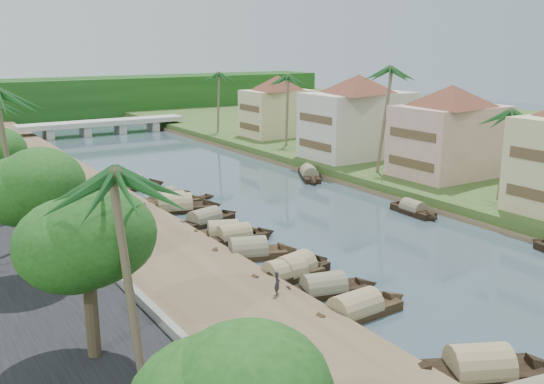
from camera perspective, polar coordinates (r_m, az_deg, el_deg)
ground at (r=45.59m, az=12.21°, el=-5.91°), size 220.00×220.00×0.00m
left_bank at (r=54.39m, az=-15.60°, el=-2.43°), size 10.00×180.00×0.80m
right_bank at (r=72.06m, az=12.00°, el=1.88°), size 16.00×180.00×1.20m
retaining_wall at (r=53.17m, az=-19.99°, el=-2.07°), size 0.40×180.00×1.10m
treeline at (r=134.29m, az=-19.26°, el=8.32°), size 120.00×14.00×8.00m
bridge at (r=107.59m, az=-15.66°, el=6.16°), size 28.00×4.00×2.40m
building_mid at (r=67.77m, az=16.38°, el=5.63°), size 14.11×14.11×9.70m
building_far at (r=76.97m, az=8.05°, el=7.16°), size 15.59×15.59×10.20m
building_distant at (r=93.63m, az=0.53°, el=8.16°), size 12.62×12.62×9.20m
sampan_1 at (r=30.82m, az=18.88°, el=-15.55°), size 8.22×5.24×2.42m
sampan_2 at (r=35.30m, az=7.83°, el=-10.99°), size 8.40×2.19×2.20m
sampan_3 at (r=37.91m, az=4.89°, el=-9.12°), size 7.71×3.35×2.06m
sampan_4 at (r=40.05m, az=1.21°, el=-7.77°), size 7.67×2.10×2.17m
sampan_5 at (r=40.78m, az=2.16°, el=-7.37°), size 7.48×3.47×2.31m
sampan_6 at (r=44.11m, az=-2.25°, el=-5.70°), size 7.86×4.13×2.29m
sampan_7 at (r=47.66m, az=-3.57°, el=-4.22°), size 7.48×2.06×2.00m
sampan_8 at (r=48.43m, az=-4.60°, el=-3.93°), size 7.17×4.10×2.19m
sampan_9 at (r=52.19m, az=-6.37°, el=-2.67°), size 8.13×3.73×2.05m
sampan_10 at (r=58.42m, az=-9.46°, el=-0.98°), size 7.37×1.89×2.05m
sampan_11 at (r=56.60m, az=-9.13°, el=-1.43°), size 9.25×4.41×2.55m
sampan_12 at (r=60.49m, az=-10.16°, el=-0.50°), size 7.48×3.63×1.83m
sampan_13 at (r=65.76m, az=-13.38°, el=0.51°), size 8.62×2.29×2.32m
sampan_15 at (r=56.64m, az=13.13°, el=-1.63°), size 1.71×6.55×1.80m
sampan_16 at (r=69.94m, az=3.53°, el=1.64°), size 5.43×8.49×2.14m
canoe_1 at (r=38.85m, az=5.66°, el=-9.04°), size 5.44×1.39×0.87m
canoe_2 at (r=60.07m, az=-7.76°, el=-0.81°), size 6.15×1.83×0.89m
palm_1 at (r=58.15m, az=21.27°, el=6.86°), size 3.20×3.20×9.55m
palm_2 at (r=67.34m, az=10.45°, el=11.12°), size 3.20×3.20×12.84m
palm_3 at (r=84.00m, az=1.40°, el=10.69°), size 3.20×3.20×11.12m
palm_4 at (r=24.15m, az=-13.48°, el=1.39°), size 3.20×3.20×10.47m
palm_5 at (r=43.26m, az=-23.82°, el=8.32°), size 3.20×3.20×12.29m
palm_7 at (r=97.51m, az=-5.19°, el=10.91°), size 3.20×3.20×10.82m
tree_1 at (r=27.45m, az=-17.09°, el=-4.48°), size 5.06×5.06×7.59m
tree_2 at (r=37.84m, az=-21.61°, el=0.32°), size 5.06×5.06×7.72m
tree_6 at (r=81.51m, az=9.99°, el=7.50°), size 4.00×4.00×7.02m
person_near at (r=35.75m, az=0.50°, el=-8.58°), size 0.59×0.64×1.46m
person_far at (r=45.54m, az=-11.62°, el=-3.66°), size 1.04×0.93×1.78m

